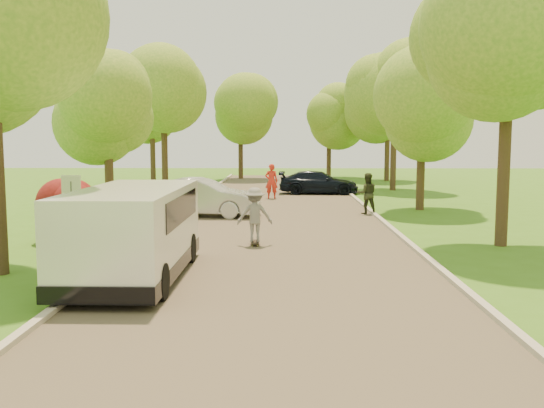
# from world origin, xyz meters

# --- Properties ---
(ground) EXTENTS (100.00, 100.00, 0.00)m
(ground) POSITION_xyz_m (0.00, 0.00, 0.00)
(ground) COLOR #3F731B
(ground) RESTS_ON ground
(road) EXTENTS (8.00, 60.00, 0.01)m
(road) POSITION_xyz_m (0.00, 8.00, 0.01)
(road) COLOR #4C4438
(road) RESTS_ON ground
(curb_left) EXTENTS (0.18, 60.00, 0.12)m
(curb_left) POSITION_xyz_m (-4.05, 8.00, 0.06)
(curb_left) COLOR #B2AD9E
(curb_left) RESTS_ON ground
(curb_right) EXTENTS (0.18, 60.00, 0.12)m
(curb_right) POSITION_xyz_m (4.05, 8.00, 0.06)
(curb_right) COLOR #B2AD9E
(curb_right) RESTS_ON ground
(street_sign) EXTENTS (0.55, 0.06, 2.17)m
(street_sign) POSITION_xyz_m (-5.80, 4.00, 1.56)
(street_sign) COLOR #59595E
(street_sign) RESTS_ON ground
(red_shrub) EXTENTS (1.70, 1.70, 1.95)m
(red_shrub) POSITION_xyz_m (-6.30, 5.50, 1.10)
(red_shrub) COLOR #382619
(red_shrub) RESTS_ON ground
(tree_l_midb) EXTENTS (4.30, 4.20, 6.62)m
(tree_l_midb) POSITION_xyz_m (-6.81, 12.00, 4.59)
(tree_l_midb) COLOR #382619
(tree_l_midb) RESTS_ON ground
(tree_l_far) EXTENTS (4.92, 4.80, 7.79)m
(tree_l_far) POSITION_xyz_m (-6.39, 22.00, 5.47)
(tree_l_far) COLOR #382619
(tree_l_far) RESTS_ON ground
(tree_r_mida) EXTENTS (5.13, 5.00, 7.95)m
(tree_r_mida) POSITION_xyz_m (7.02, 5.00, 5.54)
(tree_r_mida) COLOR #382619
(tree_r_mida) RESTS_ON ground
(tree_r_midb) EXTENTS (4.51, 4.40, 7.01)m
(tree_r_midb) POSITION_xyz_m (6.60, 14.00, 4.88)
(tree_r_midb) COLOR #382619
(tree_r_midb) RESTS_ON ground
(tree_r_far) EXTENTS (5.33, 5.20, 8.34)m
(tree_r_far) POSITION_xyz_m (7.23, 24.00, 5.83)
(tree_r_far) COLOR #382619
(tree_r_far) RESTS_ON ground
(tree_bg_a) EXTENTS (5.12, 5.00, 7.72)m
(tree_bg_a) POSITION_xyz_m (-8.78, 30.00, 5.31)
(tree_bg_a) COLOR #382619
(tree_bg_a) RESTS_ON ground
(tree_bg_b) EXTENTS (5.12, 5.00, 7.95)m
(tree_bg_b) POSITION_xyz_m (8.22, 32.00, 5.54)
(tree_bg_b) COLOR #382619
(tree_bg_b) RESTS_ON ground
(tree_bg_c) EXTENTS (4.92, 4.80, 7.33)m
(tree_bg_c) POSITION_xyz_m (-2.79, 34.00, 5.02)
(tree_bg_c) COLOR #382619
(tree_bg_c) RESTS_ON ground
(tree_bg_d) EXTENTS (5.12, 5.00, 7.72)m
(tree_bg_d) POSITION_xyz_m (4.22, 36.00, 5.31)
(tree_bg_d) COLOR #382619
(tree_bg_d) RESTS_ON ground
(minivan) EXTENTS (2.26, 5.65, 2.10)m
(minivan) POSITION_xyz_m (-3.20, 0.60, 1.11)
(minivan) COLOR white
(minivan) RESTS_ON ground
(silver_sedan) EXTENTS (4.95, 2.26, 1.57)m
(silver_sedan) POSITION_xyz_m (-3.12, 11.57, 0.79)
(silver_sedan) COLOR #B9BABE
(silver_sedan) RESTS_ON ground
(dark_sedan) EXTENTS (4.60, 2.04, 1.31)m
(dark_sedan) POSITION_xyz_m (2.30, 21.42, 0.66)
(dark_sedan) COLOR black
(dark_sedan) RESTS_ON ground
(longboard) EXTENTS (0.29, 0.85, 0.10)m
(longboard) POSITION_xyz_m (-0.61, 4.94, 0.09)
(longboard) COLOR black
(longboard) RESTS_ON ground
(skateboarder) EXTENTS (1.10, 0.67, 1.64)m
(skateboarder) POSITION_xyz_m (-0.61, 4.94, 0.93)
(skateboarder) COLOR gray
(skateboarder) RESTS_ON longboard
(person_striped) EXTENTS (0.67, 0.44, 1.85)m
(person_striped) POSITION_xyz_m (-0.34, 18.71, 0.92)
(person_striped) COLOR red
(person_striped) RESTS_ON ground
(person_olive) EXTENTS (0.86, 0.68, 1.74)m
(person_olive) POSITION_xyz_m (3.80, 12.39, 0.87)
(person_olive) COLOR #292F1C
(person_olive) RESTS_ON ground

